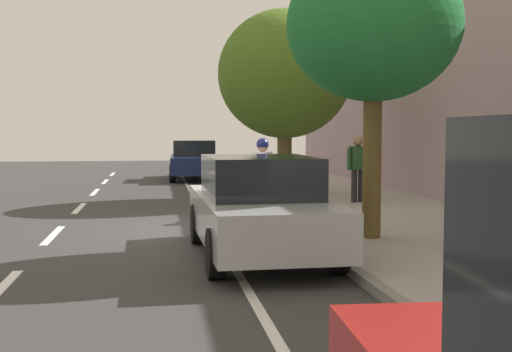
{
  "coord_description": "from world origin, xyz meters",
  "views": [
    {
      "loc": [
        -0.7,
        -12.63,
        1.91
      ],
      "look_at": [
        1.29,
        0.48,
        0.99
      ],
      "focal_mm": 46.37,
      "sensor_mm": 36.0,
      "label": 1
    }
  ],
  "objects_px": {
    "parked_sedan_dark_blue_mid": "(194,160)",
    "cyclist_with_backpack": "(263,169)",
    "bicycle_at_curb": "(251,199)",
    "street_tree_mid_block": "(374,26)",
    "street_tree_far_end": "(285,75)",
    "parked_sedan_silver_second": "(259,207)",
    "pedestrian_on_phone": "(358,165)"
  },
  "relations": [
    {
      "from": "bicycle_at_curb",
      "to": "pedestrian_on_phone",
      "type": "relative_size",
      "value": 0.98
    },
    {
      "from": "bicycle_at_curb",
      "to": "cyclist_with_backpack",
      "type": "bearing_deg",
      "value": -63.25
    },
    {
      "from": "bicycle_at_curb",
      "to": "parked_sedan_dark_blue_mid",
      "type": "bearing_deg",
      "value": 93.22
    },
    {
      "from": "cyclist_with_backpack",
      "to": "street_tree_far_end",
      "type": "bearing_deg",
      "value": 72.54
    },
    {
      "from": "pedestrian_on_phone",
      "to": "street_tree_far_end",
      "type": "bearing_deg",
      "value": 121.6
    },
    {
      "from": "street_tree_mid_block",
      "to": "cyclist_with_backpack",
      "type": "bearing_deg",
      "value": 108.96
    },
    {
      "from": "street_tree_far_end",
      "to": "pedestrian_on_phone",
      "type": "bearing_deg",
      "value": -58.4
    },
    {
      "from": "parked_sedan_silver_second",
      "to": "cyclist_with_backpack",
      "type": "height_order",
      "value": "cyclist_with_backpack"
    },
    {
      "from": "bicycle_at_curb",
      "to": "cyclist_with_backpack",
      "type": "relative_size",
      "value": 0.91
    },
    {
      "from": "cyclist_with_backpack",
      "to": "parked_sedan_dark_blue_mid",
      "type": "bearing_deg",
      "value": 94.19
    },
    {
      "from": "street_tree_far_end",
      "to": "pedestrian_on_phone",
      "type": "relative_size",
      "value": 3.14
    },
    {
      "from": "cyclist_with_backpack",
      "to": "pedestrian_on_phone",
      "type": "xyz_separation_m",
      "value": [
        2.62,
        1.64,
        -0.02
      ]
    },
    {
      "from": "bicycle_at_curb",
      "to": "parked_sedan_silver_second",
      "type": "bearing_deg",
      "value": -96.63
    },
    {
      "from": "parked_sedan_silver_second",
      "to": "bicycle_at_curb",
      "type": "relative_size",
      "value": 2.8
    },
    {
      "from": "street_tree_mid_block",
      "to": "street_tree_far_end",
      "type": "xyz_separation_m",
      "value": [
        0.0,
        7.48,
        -0.16
      ]
    },
    {
      "from": "parked_sedan_dark_blue_mid",
      "to": "street_tree_far_end",
      "type": "xyz_separation_m",
      "value": [
        2.07,
        -7.6,
        2.68
      ]
    },
    {
      "from": "parked_sedan_silver_second",
      "to": "bicycle_at_curb",
      "type": "xyz_separation_m",
      "value": [
        0.55,
        4.73,
        -0.37
      ]
    },
    {
      "from": "parked_sedan_silver_second",
      "to": "street_tree_far_end",
      "type": "relative_size",
      "value": 0.87
    },
    {
      "from": "parked_sedan_silver_second",
      "to": "street_tree_far_end",
      "type": "distance_m",
      "value": 8.86
    },
    {
      "from": "parked_sedan_dark_blue_mid",
      "to": "cyclist_with_backpack",
      "type": "height_order",
      "value": "cyclist_with_backpack"
    },
    {
      "from": "street_tree_mid_block",
      "to": "street_tree_far_end",
      "type": "bearing_deg",
      "value": 90.0
    },
    {
      "from": "parked_sedan_silver_second",
      "to": "bicycle_at_curb",
      "type": "height_order",
      "value": "parked_sedan_silver_second"
    },
    {
      "from": "parked_sedan_dark_blue_mid",
      "to": "bicycle_at_curb",
      "type": "distance_m",
      "value": 11.09
    },
    {
      "from": "pedestrian_on_phone",
      "to": "parked_sedan_dark_blue_mid",
      "type": "bearing_deg",
      "value": 109.36
    },
    {
      "from": "street_tree_far_end",
      "to": "street_tree_mid_block",
      "type": "bearing_deg",
      "value": -90.0
    },
    {
      "from": "cyclist_with_backpack",
      "to": "pedestrian_on_phone",
      "type": "height_order",
      "value": "pedestrian_on_phone"
    },
    {
      "from": "parked_sedan_dark_blue_mid",
      "to": "cyclist_with_backpack",
      "type": "relative_size",
      "value": 2.56
    },
    {
      "from": "cyclist_with_backpack",
      "to": "street_tree_far_end",
      "type": "xyz_separation_m",
      "value": [
        1.23,
        3.91,
        2.37
      ]
    },
    {
      "from": "parked_sedan_dark_blue_mid",
      "to": "pedestrian_on_phone",
      "type": "xyz_separation_m",
      "value": [
        3.47,
        -9.87,
        0.29
      ]
    },
    {
      "from": "parked_sedan_silver_second",
      "to": "street_tree_far_end",
      "type": "xyz_separation_m",
      "value": [
        2.0,
        8.2,
        2.68
      ]
    },
    {
      "from": "street_tree_mid_block",
      "to": "street_tree_far_end",
      "type": "height_order",
      "value": "street_tree_far_end"
    },
    {
      "from": "parked_sedan_silver_second",
      "to": "street_tree_far_end",
      "type": "bearing_deg",
      "value": 76.31
    }
  ]
}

